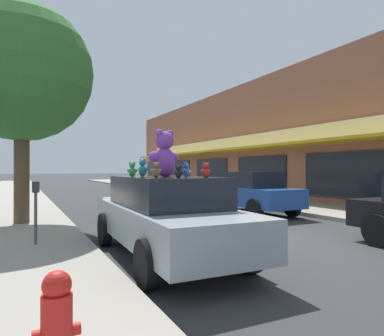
{
  "coord_description": "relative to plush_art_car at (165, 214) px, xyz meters",
  "views": [
    {
      "loc": [
        -5.15,
        -6.47,
        1.66
      ],
      "look_at": [
        -1.32,
        1.11,
        1.69
      ],
      "focal_mm": 32.0,
      "sensor_mm": 36.0,
      "label": 1
    }
  ],
  "objects": [
    {
      "name": "ground_plane",
      "position": [
        2.7,
        0.51,
        -0.81
      ],
      "size": [
        260.0,
        260.0,
        0.0
      ],
      "primitive_type": "plane",
      "color": "#333335"
    },
    {
      "name": "storefront_row",
      "position": [
        15.93,
        12.62,
        2.68
      ],
      "size": [
        13.64,
        34.03,
        6.98
      ],
      "color": "#9E6047",
      "rests_on": "ground_plane"
    },
    {
      "name": "plush_art_car",
      "position": [
        0.0,
        0.0,
        0.0
      ],
      "size": [
        1.98,
        4.84,
        1.52
      ],
      "rotation": [
        0.0,
        0.0,
        -0.03
      ],
      "color": "#8C999E",
      "rests_on": "ground_plane"
    },
    {
      "name": "teddy_bear_giant",
      "position": [
        -0.0,
        0.04,
        1.14
      ],
      "size": [
        0.68,
        0.46,
        0.89
      ],
      "rotation": [
        0.0,
        0.0,
        3.43
      ],
      "color": "purple",
      "rests_on": "plush_art_car"
    },
    {
      "name": "teddy_bear_teal",
      "position": [
        -0.29,
        0.48,
        0.88
      ],
      "size": [
        0.2,
        0.27,
        0.35
      ],
      "rotation": [
        0.0,
        0.0,
        2.02
      ],
      "color": "teal",
      "rests_on": "plush_art_car"
    },
    {
      "name": "teddy_bear_brown",
      "position": [
        -0.38,
        -0.5,
        0.84
      ],
      "size": [
        0.2,
        0.14,
        0.27
      ],
      "rotation": [
        0.0,
        0.0,
        2.83
      ],
      "color": "olive",
      "rests_on": "plush_art_car"
    },
    {
      "name": "teddy_bear_green",
      "position": [
        -0.52,
        0.41,
        0.84
      ],
      "size": [
        0.21,
        0.17,
        0.28
      ],
      "rotation": [
        0.0,
        0.0,
        2.61
      ],
      "color": "green",
      "rests_on": "plush_art_car"
    },
    {
      "name": "teddy_bear_black",
      "position": [
        -0.17,
        -0.96,
        0.81
      ],
      "size": [
        0.15,
        0.14,
        0.21
      ],
      "rotation": [
        0.0,
        0.0,
        2.38
      ],
      "color": "black",
      "rests_on": "plush_art_car"
    },
    {
      "name": "teddy_bear_orange",
      "position": [
        0.25,
        0.46,
        0.88
      ],
      "size": [
        0.27,
        0.21,
        0.36
      ],
      "rotation": [
        0.0,
        0.0,
        2.67
      ],
      "color": "orange",
      "rests_on": "plush_art_car"
    },
    {
      "name": "teddy_bear_white",
      "position": [
        0.58,
        0.27,
        0.82
      ],
      "size": [
        0.17,
        0.15,
        0.23
      ],
      "rotation": [
        0.0,
        0.0,
        2.52
      ],
      "color": "white",
      "rests_on": "plush_art_car"
    },
    {
      "name": "teddy_bear_red",
      "position": [
        0.31,
        -1.01,
        0.83
      ],
      "size": [
        0.19,
        0.12,
        0.26
      ],
      "rotation": [
        0.0,
        0.0,
        3.13
      ],
      "color": "red",
      "rests_on": "plush_art_car"
    },
    {
      "name": "teddy_bear_blue",
      "position": [
        0.45,
        0.04,
        0.84
      ],
      "size": [
        0.18,
        0.18,
        0.27
      ],
      "rotation": [
        0.0,
        0.0,
        3.89
      ],
      "color": "blue",
      "rests_on": "plush_art_car"
    },
    {
      "name": "parked_car_far_center",
      "position": [
        5.2,
        4.3,
        0.0
      ],
      "size": [
        1.81,
        4.0,
        1.56
      ],
      "color": "#1E4793",
      "rests_on": "ground_plane"
    },
    {
      "name": "street_tree",
      "position": [
        -2.4,
        4.88,
        3.59
      ],
      "size": [
        3.94,
        3.94,
        6.26
      ],
      "color": "brown",
      "rests_on": "sidewalk_near"
    },
    {
      "name": "fire_hydrant",
      "position": [
        -2.21,
        -3.31,
        -0.28
      ],
      "size": [
        0.33,
        0.22,
        0.79
      ],
      "color": "red",
      "rests_on": "sidewalk_near"
    },
    {
      "name": "parking_meter",
      "position": [
        -2.16,
        1.66,
        0.14
      ],
      "size": [
        0.14,
        0.1,
        1.27
      ],
      "color": "#4C4C51",
      "rests_on": "sidewalk_near"
    }
  ]
}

